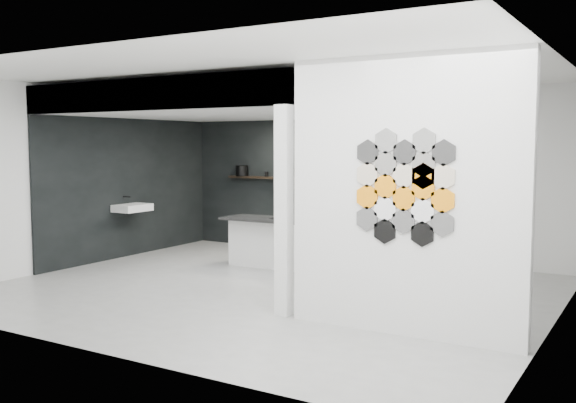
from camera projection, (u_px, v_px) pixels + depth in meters
The scene contains 17 objects.
floor at pixel (270, 290), 8.50m from camera, with size 7.00×6.00×0.01m, color gray.
partition_panel at pixel (404, 196), 6.38m from camera, with size 2.45×0.15×2.80m, color silver.
bay_clad_back at pixel (297, 185), 11.59m from camera, with size 4.40×0.04×2.35m, color black.
bay_clad_left at pixel (131, 187), 11.01m from camera, with size 0.04×4.00×2.35m, color black.
bulkhead at pixel (233, 103), 9.78m from camera, with size 4.40×4.00×0.40m, color silver.
corner_column at pixel (284, 211), 7.12m from camera, with size 0.16×0.16×2.35m, color silver.
fascia_beam at pixel (144, 94), 8.14m from camera, with size 4.40×0.16×0.40m, color silver.
wall_basin at pixel (132, 208), 10.75m from camera, with size 0.40×0.60×0.12m, color silver.
display_shelf at pixel (299, 179), 11.44m from camera, with size 3.00×0.15×0.04m, color black.
kitchen_island at pixel (271, 241), 10.04m from camera, with size 1.47×0.68×1.17m.
stockpot at pixel (242, 171), 12.06m from camera, with size 0.24×0.24×0.19m, color black.
kettle at pixel (357, 175), 10.85m from camera, with size 0.19×0.19×0.16m, color black.
glass_bowl at pixel (369, 177), 10.75m from camera, with size 0.15×0.15×0.11m, color gray.
glass_vase at pixel (369, 175), 10.75m from camera, with size 0.11×0.11×0.15m, color gray.
bottle_dark at pixel (294, 172), 11.48m from camera, with size 0.07×0.07×0.18m, color black.
utensil_cup at pixel (266, 174), 11.79m from camera, with size 0.07×0.07×0.09m, color black.
hex_tile_cluster at pixel (405, 187), 6.28m from camera, with size 1.04×0.02×1.16m.
Camera 1 is at (4.48, -7.06, 1.92)m, focal length 40.00 mm.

